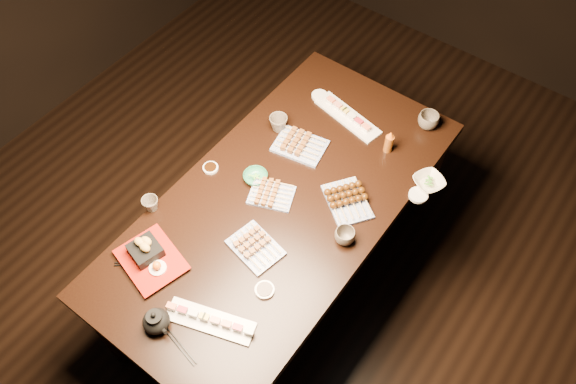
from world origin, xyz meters
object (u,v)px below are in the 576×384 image
object	(u,v)px
sushi_platter_far	(348,115)
condiment_bottle	(389,141)
tempura_tray	(150,256)
teapot	(156,320)
dining_table	(282,244)
yakitori_plate_left	(300,143)
sushi_platter_near	(210,320)
yakitori_plate_right	(255,245)
edamame_bowl_green	(255,177)
teacup_far_right	(428,121)
teacup_mid_right	(345,236)
yakitori_plate_center	(271,193)
edamame_bowl_cream	(429,182)
teacup_far_left	(279,123)
teacup_near_left	(151,204)

from	to	relation	value
sushi_platter_far	condiment_bottle	xyz separation A→B (m)	(0.26, -0.06, 0.04)
tempura_tray	teapot	xyz separation A→B (m)	(0.21, -0.18, 0.00)
teapot	dining_table	bearing A→B (deg)	99.43
sushi_platter_far	yakitori_plate_left	size ratio (longest dim) A/B	1.56
sushi_platter_near	yakitori_plate_right	xyz separation A→B (m)	(-0.06, 0.36, 0.01)
teapot	sushi_platter_near	bearing A→B (deg)	52.70
edamame_bowl_green	condiment_bottle	world-z (taller)	condiment_bottle
teacup_far_right	condiment_bottle	world-z (taller)	condiment_bottle
yakitori_plate_right	teacup_mid_right	world-z (taller)	teacup_mid_right
yakitori_plate_left	teacup_far_right	bearing A→B (deg)	38.00
yakitori_plate_center	yakitori_plate_left	size ratio (longest dim) A/B	0.82
yakitori_plate_left	condiment_bottle	bearing A→B (deg)	23.43
yakitori_plate_right	teapot	world-z (taller)	teapot
edamame_bowl_green	teacup_mid_right	size ratio (longest dim) A/B	1.27
teapot	edamame_bowl_cream	bearing A→B (deg)	79.42
yakitori_plate_center	teacup_far_left	xyz separation A→B (m)	(-0.21, 0.34, 0.02)
sushi_platter_far	teacup_far_right	world-z (taller)	teacup_far_right
teacup_near_left	yakitori_plate_left	bearing A→B (deg)	64.67
teacup_far_left	sushi_platter_near	bearing A→B (deg)	-67.83
yakitori_plate_right	teacup_far_left	bearing A→B (deg)	130.36
yakitori_plate_center	teacup_far_left	bearing A→B (deg)	100.82
teacup_mid_right	condiment_bottle	bearing A→B (deg)	101.30
teapot	edamame_bowl_green	bearing A→B (deg)	112.03
teacup_far_left	teapot	world-z (taller)	teapot
sushi_platter_far	yakitori_plate_left	xyz separation A→B (m)	(-0.08, -0.29, 0.01)
yakitori_plate_center	edamame_bowl_green	distance (m)	0.12
condiment_bottle	dining_table	bearing A→B (deg)	-112.74
condiment_bottle	teacup_far_right	bearing A→B (deg)	72.53
condiment_bottle	teacup_far_left	bearing A→B (deg)	-157.67
yakitori_plate_left	condiment_bottle	world-z (taller)	condiment_bottle
tempura_tray	teacup_mid_right	distance (m)	0.81
yakitori_plate_center	yakitori_plate_left	xyz separation A→B (m)	(-0.06, 0.31, 0.01)
teacup_far_left	teacup_mid_right	bearing A→B (deg)	-28.88
edamame_bowl_cream	teacup_far_right	distance (m)	0.35
teacup_mid_right	dining_table	bearing A→B (deg)	-179.42
teacup_far_left	sushi_platter_far	bearing A→B (deg)	48.83
dining_table	teacup_far_right	world-z (taller)	teacup_far_right
tempura_tray	dining_table	bearing A→B (deg)	80.80
yakitori_plate_right	sushi_platter_near	bearing A→B (deg)	-68.64
edamame_bowl_green	teacup_near_left	world-z (taller)	teacup_near_left
teacup_near_left	teacup_far_right	xyz separation A→B (m)	(0.74, 1.15, 0.01)
dining_table	teacup_near_left	size ratio (longest dim) A/B	24.46
sushi_platter_far	edamame_bowl_green	xyz separation A→B (m)	(-0.13, -0.57, -0.01)
edamame_bowl_cream	teacup_mid_right	world-z (taller)	teacup_mid_right
sushi_platter_near	tempura_tray	bearing A→B (deg)	153.49
edamame_bowl_cream	tempura_tray	world-z (taller)	tempura_tray
teacup_near_left	edamame_bowl_cream	bearing A→B (deg)	42.72
yakitori_plate_left	tempura_tray	size ratio (longest dim) A/B	0.88
yakitori_plate_right	tempura_tray	size ratio (longest dim) A/B	0.81
tempura_tray	teapot	bearing A→B (deg)	-25.82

